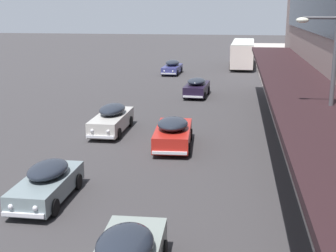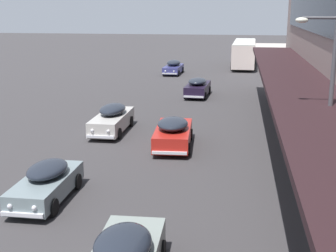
{
  "view_description": "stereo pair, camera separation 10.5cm",
  "coord_description": "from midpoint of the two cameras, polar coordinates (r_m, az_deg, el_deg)",
  "views": [
    {
      "loc": [
        3.47,
        -6.02,
        7.24
      ],
      "look_at": [
        0.17,
        16.68,
        1.37
      ],
      "focal_mm": 50.0,
      "sensor_mm": 36.0,
      "label": 1
    },
    {
      "loc": [
        3.58,
        -6.01,
        7.24
      ],
      "look_at": [
        0.17,
        16.68,
        1.37
      ],
      "focal_mm": 50.0,
      "sensor_mm": 36.0,
      "label": 2
    }
  ],
  "objects": [
    {
      "name": "transit_bus_kerbside_front",
      "position": [
        58.79,
        9.33,
        8.87
      ],
      "size": [
        3.12,
        11.42,
        3.13
      ],
      "color": "beige",
      "rests_on": "ground"
    },
    {
      "name": "sedan_lead_mid",
      "position": [
        18.59,
        -14.43,
        -6.63
      ],
      "size": [
        1.75,
        4.34,
        1.46
      ],
      "color": "slate",
      "rests_on": "ground"
    },
    {
      "name": "sedan_far_back",
      "position": [
        27.88,
        -6.72,
        0.91
      ],
      "size": [
        1.77,
        5.0,
        1.63
      ],
      "color": "beige",
      "rests_on": "ground"
    },
    {
      "name": "sedan_lead_near",
      "position": [
        38.82,
        3.71,
        4.74
      ],
      "size": [
        2.0,
        4.61,
        1.56
      ],
      "color": "black",
      "rests_on": "ground"
    },
    {
      "name": "sedan_second_mid",
      "position": [
        24.64,
        0.75,
        -0.81
      ],
      "size": [
        2.13,
        4.74,
        1.6
      ],
      "color": "red",
      "rests_on": "ground"
    },
    {
      "name": "sedan_oncoming_rear",
      "position": [
        51.92,
        0.72,
        7.19
      ],
      "size": [
        1.92,
        4.81,
        1.54
      ],
      "color": "navy",
      "rests_on": "ground"
    },
    {
      "name": "street_lamp",
      "position": [
        17.7,
        18.87,
        3.43
      ],
      "size": [
        1.5,
        0.28,
        6.81
      ],
      "color": "#4C4C51",
      "rests_on": "sidewalk_kerb"
    }
  ]
}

